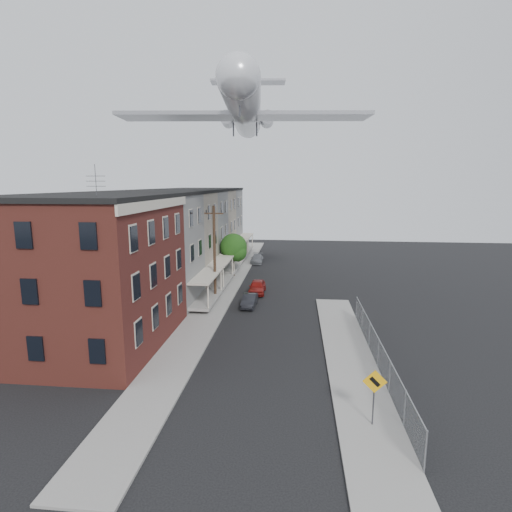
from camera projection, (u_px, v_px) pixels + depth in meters
The scene contains 19 objects.
ground at pixel (254, 408), 19.89m from camera, with size 120.00×120.00×0.00m, color black.
sidewalk_left at pixel (227, 284), 43.92m from camera, with size 3.00×62.00×0.12m, color gray.
sidewalk_right at pixel (350, 359), 25.21m from camera, with size 3.00×26.00×0.12m, color gray.
curb_left at pixel (240, 285), 43.77m from camera, with size 0.15×62.00×0.14m, color gray.
curb_right at pixel (327, 358), 25.35m from camera, with size 0.15×26.00×0.14m, color gray.
corner_building at pixel (89, 271), 27.01m from camera, with size 10.31×12.30×12.15m.
row_house_a at pixel (142, 249), 36.31m from camera, with size 11.98×7.00×10.30m.
row_house_b at pixel (167, 239), 43.16m from camera, with size 11.98×7.00×10.30m.
row_house_c at pixel (185, 231), 50.01m from camera, with size 11.98×7.00×10.30m.
row_house_d at pixel (198, 225), 56.86m from camera, with size 11.98×7.00×10.30m.
row_house_e at pixel (209, 221), 63.71m from camera, with size 11.98×7.00×10.30m.
chainlink_fence at pixel (378, 353), 23.91m from camera, with size 0.06×18.06×1.90m.
warning_sign at pixel (374, 389), 17.99m from camera, with size 1.10×0.11×2.80m.
utility_pole at pixel (215, 252), 37.22m from camera, with size 1.80×0.26×9.00m.
street_tree at pixel (234, 248), 47.12m from camera, with size 3.22×3.20×5.20m.
car_near at pixel (257, 287), 40.48m from camera, with size 1.59×3.95×1.35m, color maroon.
car_mid at pixel (250, 301), 36.12m from camera, with size 1.18×3.38×1.11m, color black.
car_far at pixel (257, 259), 55.86m from camera, with size 1.64×4.04×1.17m, color slate.
airplane at pixel (245, 109), 37.65m from camera, with size 22.68×25.90×7.47m.
Camera 1 is at (1.96, -18.10, 11.03)m, focal length 28.00 mm.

